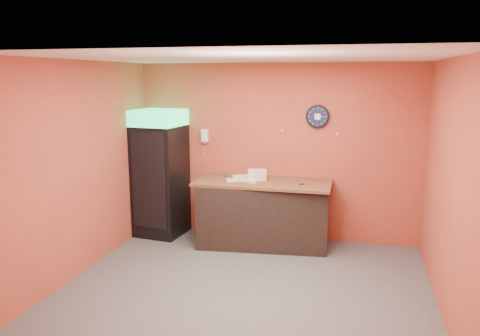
% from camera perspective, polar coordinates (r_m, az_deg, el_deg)
% --- Properties ---
extents(floor, '(4.50, 4.50, 0.00)m').
position_cam_1_polar(floor, '(6.02, 0.77, -14.35)').
color(floor, '#47474C').
rests_on(floor, ground).
extents(back_wall, '(4.50, 0.02, 2.80)m').
position_cam_1_polar(back_wall, '(7.49, 4.39, 1.96)').
color(back_wall, '#B44B32').
rests_on(back_wall, floor).
extents(left_wall, '(0.02, 4.00, 2.80)m').
position_cam_1_polar(left_wall, '(6.46, -18.98, -0.10)').
color(left_wall, '#B44B32').
rests_on(left_wall, floor).
extents(right_wall, '(0.02, 4.00, 2.80)m').
position_cam_1_polar(right_wall, '(5.51, 24.23, -2.37)').
color(right_wall, '#B44B32').
rests_on(right_wall, floor).
extents(ceiling, '(4.50, 4.00, 0.02)m').
position_cam_1_polar(ceiling, '(5.44, 0.85, 13.33)').
color(ceiling, white).
rests_on(ceiling, back_wall).
extents(beverage_cooler, '(0.80, 0.80, 2.07)m').
position_cam_1_polar(beverage_cooler, '(7.73, -9.78, -0.84)').
color(beverage_cooler, black).
rests_on(beverage_cooler, floor).
extents(prep_counter, '(2.03, 1.07, 0.97)m').
position_cam_1_polar(prep_counter, '(7.30, 2.80, -5.62)').
color(prep_counter, black).
rests_on(prep_counter, floor).
extents(wall_clock, '(0.36, 0.06, 0.36)m').
position_cam_1_polar(wall_clock, '(7.31, 9.44, 6.21)').
color(wall_clock, black).
rests_on(wall_clock, back_wall).
extents(wall_phone, '(0.11, 0.10, 0.21)m').
position_cam_1_polar(wall_phone, '(7.70, -4.33, 3.93)').
color(wall_phone, white).
rests_on(wall_phone, back_wall).
extents(butcher_paper, '(2.08, 0.96, 0.04)m').
position_cam_1_polar(butcher_paper, '(7.17, 2.84, -1.74)').
color(butcher_paper, brown).
rests_on(butcher_paper, prep_counter).
extents(sub_roll_stack, '(0.30, 0.16, 0.18)m').
position_cam_1_polar(sub_roll_stack, '(7.17, 2.10, -0.85)').
color(sub_roll_stack, beige).
rests_on(sub_roll_stack, butcher_paper).
extents(wrapped_sandwich_left, '(0.29, 0.21, 0.04)m').
position_cam_1_polar(wrapped_sandwich_left, '(7.14, -0.59, -1.47)').
color(wrapped_sandwich_left, silver).
rests_on(wrapped_sandwich_left, butcher_paper).
extents(wrapped_sandwich_mid, '(0.30, 0.20, 0.04)m').
position_cam_1_polar(wrapped_sandwich_mid, '(7.09, 1.08, -1.56)').
color(wrapped_sandwich_mid, silver).
rests_on(wrapped_sandwich_mid, butcher_paper).
extents(wrapped_sandwich_right, '(0.32, 0.24, 0.04)m').
position_cam_1_polar(wrapped_sandwich_right, '(7.37, 0.23, -1.05)').
color(wrapped_sandwich_right, silver).
rests_on(wrapped_sandwich_right, butcher_paper).
extents(kitchen_tool, '(0.06, 0.06, 0.06)m').
position_cam_1_polar(kitchen_tool, '(7.31, 2.75, -1.09)').
color(kitchen_tool, silver).
rests_on(kitchen_tool, butcher_paper).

